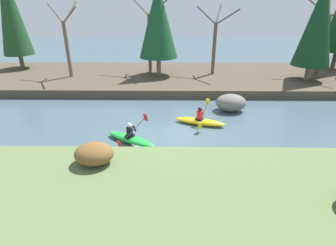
# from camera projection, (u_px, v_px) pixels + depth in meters

# --- Properties ---
(ground_plane) EXTENTS (90.00, 90.00, 0.00)m
(ground_plane) POSITION_uv_depth(u_px,v_px,m) (166.00, 135.00, 13.07)
(ground_plane) COLOR #425660
(riverbank_near) EXTENTS (44.00, 5.77, 0.73)m
(riverbank_near) POSITION_uv_depth(u_px,v_px,m) (163.00, 204.00, 8.04)
(riverbank_near) COLOR #5B7042
(riverbank_near) RESTS_ON ground
(riverbank_far) EXTENTS (44.00, 9.42, 0.61)m
(riverbank_far) POSITION_uv_depth(u_px,v_px,m) (169.00, 78.00, 22.21)
(riverbank_far) COLOR #4C4233
(riverbank_far) RESTS_ON ground
(conifer_tree_far_left) EXTENTS (2.55, 2.55, 8.94)m
(conifer_tree_far_left) POSITION_uv_depth(u_px,v_px,m) (9.00, 8.00, 22.07)
(conifer_tree_far_left) COLOR brown
(conifer_tree_far_left) RESTS_ON riverbank_far
(conifer_tree_left) EXTENTS (3.05, 3.05, 7.05)m
(conifer_tree_left) POSITION_uv_depth(u_px,v_px,m) (158.00, 20.00, 20.05)
(conifer_tree_left) COLOR #7A664C
(conifer_tree_left) RESTS_ON riverbank_far
(conifer_tree_mid_left) EXTENTS (2.71, 2.71, 7.27)m
(conifer_tree_mid_left) POSITION_uv_depth(u_px,v_px,m) (319.00, 22.00, 18.67)
(conifer_tree_mid_left) COLOR #7A664C
(conifer_tree_mid_left) RESTS_ON riverbank_far
(bare_tree_upstream) EXTENTS (3.12, 3.08, 5.62)m
(bare_tree_upstream) POSITION_uv_depth(u_px,v_px,m) (67.00, 43.00, 20.32)
(bare_tree_upstream) COLOR brown
(bare_tree_upstream) RESTS_ON riverbank_far
(bare_tree_mid_upstream) EXTENTS (3.46, 3.42, 6.26)m
(bare_tree_mid_upstream) POSITION_uv_depth(u_px,v_px,m) (150.00, 36.00, 21.62)
(bare_tree_mid_upstream) COLOR #7A664C
(bare_tree_mid_upstream) RESTS_ON riverbank_far
(bare_tree_mid_downstream) EXTENTS (3.02, 2.98, 5.43)m
(bare_tree_mid_downstream) POSITION_uv_depth(u_px,v_px,m) (215.00, 42.00, 21.18)
(bare_tree_mid_downstream) COLOR brown
(bare_tree_mid_downstream) RESTS_ON riverbank_far
(bare_tree_downstream) EXTENTS (3.44, 3.40, 6.23)m
(bare_tree_downstream) POSITION_uv_depth(u_px,v_px,m) (324.00, 38.00, 20.56)
(bare_tree_downstream) COLOR brown
(bare_tree_downstream) RESTS_ON riverbank_far
(shrub_clump_nearest) EXTENTS (1.40, 1.17, 0.76)m
(shrub_clump_nearest) POSITION_uv_depth(u_px,v_px,m) (94.00, 154.00, 9.30)
(shrub_clump_nearest) COLOR brown
(shrub_clump_nearest) RESTS_ON riverbank_near
(kayaker_lead) EXTENTS (2.76, 2.02, 1.20)m
(kayaker_lead) POSITION_uv_depth(u_px,v_px,m) (201.00, 121.00, 14.14)
(kayaker_lead) COLOR yellow
(kayaker_lead) RESTS_ON ground
(kayaker_middle) EXTENTS (2.61, 1.99, 1.20)m
(kayaker_middle) POSITION_uv_depth(u_px,v_px,m) (133.00, 139.00, 12.24)
(kayaker_middle) COLOR green
(kayaker_middle) RESTS_ON ground
(boulder_midstream) EXTENTS (1.83, 1.43, 1.03)m
(boulder_midstream) POSITION_uv_depth(u_px,v_px,m) (231.00, 103.00, 15.90)
(boulder_midstream) COLOR slate
(boulder_midstream) RESTS_ON ground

